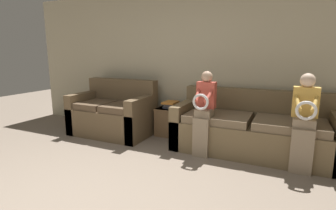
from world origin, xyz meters
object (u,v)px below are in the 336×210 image
object	(u,v)px
child_right_seated	(304,118)
side_shelf	(171,121)
couch_main	(253,130)
book_stack	(171,104)
couch_side	(114,114)
child_left_seated	(204,109)

from	to	relation	value
child_right_seated	side_shelf	world-z (taller)	child_right_seated
couch_main	child_right_seated	size ratio (longest dim) A/B	1.88
side_shelf	book_stack	size ratio (longest dim) A/B	1.59
book_stack	couch_side	bearing A→B (deg)	-159.80
couch_side	book_stack	bearing A→B (deg)	20.20
couch_main	child_right_seated	xyz separation A→B (m)	(0.64, -0.39, 0.35)
child_right_seated	book_stack	bearing A→B (deg)	163.25
couch_main	book_stack	xyz separation A→B (m)	(-1.44, 0.23, 0.23)
book_stack	child_right_seated	bearing A→B (deg)	-16.75
couch_side	child_left_seated	xyz separation A→B (m)	(1.78, -0.27, 0.32)
child_right_seated	book_stack	xyz separation A→B (m)	(-2.07, 0.62, -0.12)
child_left_seated	book_stack	world-z (taller)	child_left_seated
child_left_seated	couch_side	bearing A→B (deg)	171.47
couch_main	child_left_seated	size ratio (longest dim) A/B	1.90
couch_side	side_shelf	size ratio (longest dim) A/B	2.85
child_left_seated	child_right_seated	xyz separation A→B (m)	(1.27, 0.00, 0.01)
child_left_seated	couch_main	bearing A→B (deg)	31.67
side_shelf	couch_side	bearing A→B (deg)	-160.30
couch_main	couch_side	size ratio (longest dim) A/B	1.62
book_stack	side_shelf	bearing A→B (deg)	-49.94
couch_side	book_stack	world-z (taller)	couch_side
child_left_seated	side_shelf	bearing A→B (deg)	142.17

